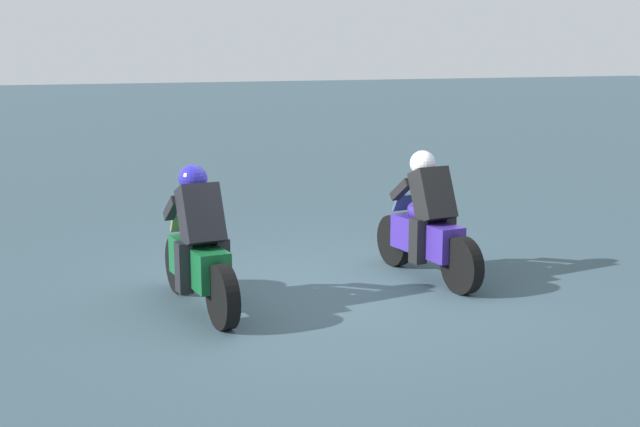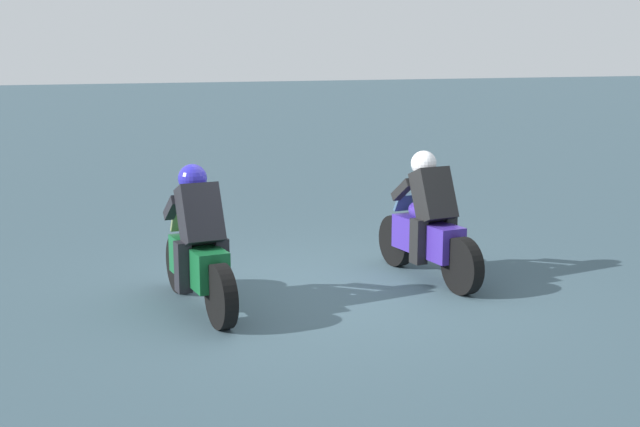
{
  "view_description": "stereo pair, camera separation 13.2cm",
  "coord_description": "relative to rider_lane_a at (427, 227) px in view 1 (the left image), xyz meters",
  "views": [
    {
      "loc": [
        -8.32,
        3.52,
        2.67
      ],
      "look_at": [
        0.03,
        0.03,
        0.9
      ],
      "focal_mm": 47.38,
      "sensor_mm": 36.0,
      "label": 1
    },
    {
      "loc": [
        -8.37,
        3.4,
        2.67
      ],
      "look_at": [
        0.03,
        0.03,
        0.9
      ],
      "focal_mm": 47.38,
      "sensor_mm": 36.0,
      "label": 2
    }
  ],
  "objects": [
    {
      "name": "rider_lane_a",
      "position": [
        0.0,
        0.0,
        0.0
      ],
      "size": [
        2.04,
        0.55,
        1.51
      ],
      "rotation": [
        0.0,
        0.0,
        0.07
      ],
      "color": "black",
      "rests_on": "ground_plane"
    },
    {
      "name": "ground_plane",
      "position": [
        -0.1,
        1.36,
        -0.62
      ],
      "size": [
        120.0,
        120.0,
        0.0
      ],
      "primitive_type": "plane",
      "color": "#384F5A"
    },
    {
      "name": "rider_lane_b",
      "position": [
        -0.14,
        2.77,
        0.0
      ],
      "size": [
        2.04,
        0.55,
        1.51
      ],
      "rotation": [
        0.0,
        0.0,
        0.07
      ],
      "color": "black",
      "rests_on": "ground_plane"
    }
  ]
}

